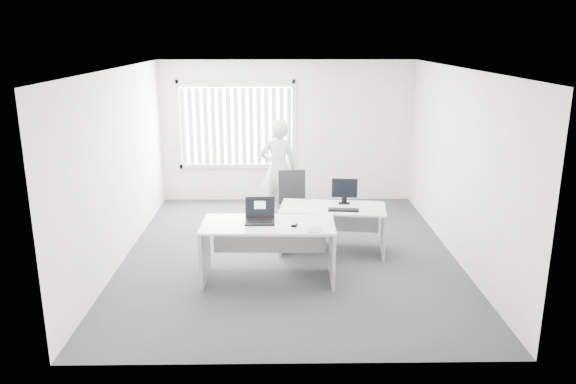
{
  "coord_description": "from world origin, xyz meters",
  "views": [
    {
      "loc": [
        -0.15,
        -8.07,
        3.25
      ],
      "look_at": [
        -0.02,
        0.15,
        0.95
      ],
      "focal_mm": 35.0,
      "sensor_mm": 36.0,
      "label": 1
    }
  ],
  "objects_px": {
    "desk_far": "(333,219)",
    "person": "(278,169)",
    "desk_near": "(268,239)",
    "monitor": "(344,191)",
    "laptop": "(260,212)",
    "office_chair": "(293,216)"
  },
  "relations": [
    {
      "from": "person",
      "to": "office_chair",
      "type": "bearing_deg",
      "value": 99.5
    },
    {
      "from": "person",
      "to": "desk_far",
      "type": "bearing_deg",
      "value": 110.89
    },
    {
      "from": "office_chair",
      "to": "monitor",
      "type": "bearing_deg",
      "value": -45.05
    },
    {
      "from": "desk_far",
      "to": "laptop",
      "type": "xyz_separation_m",
      "value": [
        -1.08,
        -1.0,
        0.45
      ]
    },
    {
      "from": "desk_far",
      "to": "office_chair",
      "type": "relative_size",
      "value": 1.54
    },
    {
      "from": "desk_far",
      "to": "monitor",
      "type": "relative_size",
      "value": 4.2
    },
    {
      "from": "office_chair",
      "to": "laptop",
      "type": "relative_size",
      "value": 2.7
    },
    {
      "from": "desk_near",
      "to": "laptop",
      "type": "xyz_separation_m",
      "value": [
        -0.11,
        0.02,
        0.38
      ]
    },
    {
      "from": "person",
      "to": "monitor",
      "type": "xyz_separation_m",
      "value": [
        1.03,
        -1.59,
        0.02
      ]
    },
    {
      "from": "laptop",
      "to": "office_chair",
      "type": "bearing_deg",
      "value": 73.5
    },
    {
      "from": "desk_near",
      "to": "laptop",
      "type": "distance_m",
      "value": 0.4
    },
    {
      "from": "monitor",
      "to": "desk_near",
      "type": "bearing_deg",
      "value": -127.57
    },
    {
      "from": "office_chair",
      "to": "person",
      "type": "bearing_deg",
      "value": 96.11
    },
    {
      "from": "office_chair",
      "to": "laptop",
      "type": "bearing_deg",
      "value": -113.66
    },
    {
      "from": "office_chair",
      "to": "laptop",
      "type": "xyz_separation_m",
      "value": [
        -0.49,
        -1.76,
        0.63
      ]
    },
    {
      "from": "desk_near",
      "to": "monitor",
      "type": "relative_size",
      "value": 4.53
    },
    {
      "from": "person",
      "to": "laptop",
      "type": "xyz_separation_m",
      "value": [
        -0.24,
        -2.76,
        0.06
      ]
    },
    {
      "from": "desk_far",
      "to": "person",
      "type": "height_order",
      "value": "person"
    },
    {
      "from": "laptop",
      "to": "monitor",
      "type": "bearing_deg",
      "value": 41.82
    },
    {
      "from": "person",
      "to": "laptop",
      "type": "height_order",
      "value": "person"
    },
    {
      "from": "desk_near",
      "to": "laptop",
      "type": "relative_size",
      "value": 4.49
    },
    {
      "from": "desk_near",
      "to": "monitor",
      "type": "distance_m",
      "value": 1.7
    }
  ]
}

